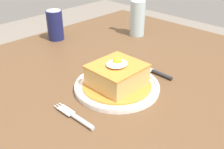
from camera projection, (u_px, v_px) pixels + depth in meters
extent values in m
cube|color=brown|center=(86.00, 89.00, 0.83)|extent=(1.40, 0.96, 0.04)
cylinder|color=brown|center=(123.00, 78.00, 1.64)|extent=(0.07, 0.07, 0.70)
cylinder|color=white|center=(117.00, 87.00, 0.79)|extent=(0.25, 0.25, 0.01)
torus|color=white|center=(117.00, 85.00, 0.78)|extent=(0.25, 0.25, 0.01)
cylinder|color=orange|center=(117.00, 85.00, 0.78)|extent=(0.20, 0.20, 0.01)
cube|color=tan|center=(117.00, 75.00, 0.77)|extent=(0.14, 0.13, 0.06)
cube|color=orange|center=(117.00, 66.00, 0.75)|extent=(0.14, 0.13, 0.00)
ellipsoid|color=white|center=(117.00, 64.00, 0.75)|extent=(0.06, 0.06, 0.01)
sphere|color=yellow|center=(117.00, 62.00, 0.75)|extent=(0.03, 0.03, 0.03)
cylinder|color=silver|center=(83.00, 121.00, 0.65)|extent=(0.01, 0.08, 0.01)
cube|color=silver|center=(66.00, 110.00, 0.69)|extent=(0.02, 0.05, 0.00)
cylinder|color=silver|center=(63.00, 105.00, 0.71)|extent=(0.00, 0.03, 0.00)
cylinder|color=silver|center=(60.00, 107.00, 0.70)|extent=(0.00, 0.03, 0.00)
cylinder|color=silver|center=(58.00, 108.00, 0.70)|extent=(0.00, 0.03, 0.00)
cylinder|color=#262628|center=(162.00, 75.00, 0.85)|extent=(0.01, 0.08, 0.01)
cube|color=silver|center=(142.00, 66.00, 0.90)|extent=(0.02, 0.09, 0.00)
cylinder|color=#191E51|center=(55.00, 25.00, 1.11)|extent=(0.07, 0.07, 0.12)
cylinder|color=silver|center=(53.00, 11.00, 1.08)|extent=(0.06, 0.06, 0.00)
cylinder|color=#ADC6CC|center=(137.00, 18.00, 1.15)|extent=(0.06, 0.06, 0.15)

